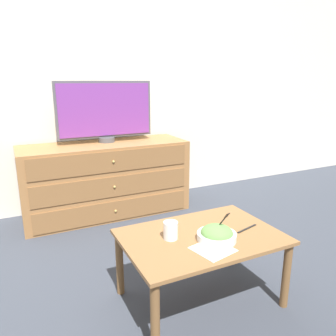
# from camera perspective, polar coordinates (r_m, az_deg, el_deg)

# --- Properties ---
(ground_plane) EXTENTS (12.00, 12.00, 0.00)m
(ground_plane) POSITION_cam_1_polar(r_m,az_deg,el_deg) (3.49, -11.90, -5.99)
(ground_plane) COLOR #383D47
(wall_back) EXTENTS (12.00, 0.05, 2.60)m
(wall_back) POSITION_cam_1_polar(r_m,az_deg,el_deg) (3.29, -13.27, 15.81)
(wall_back) COLOR silver
(wall_back) RESTS_ON ground_plane
(dresser) EXTENTS (1.50, 0.53, 0.68)m
(dresser) POSITION_cam_1_polar(r_m,az_deg,el_deg) (3.12, -10.69, -1.90)
(dresser) COLOR #9E6B3D
(dresser) RESTS_ON ground_plane
(tv) EXTENTS (0.88, 0.15, 0.55)m
(tv) POSITION_cam_1_polar(r_m,az_deg,el_deg) (3.08, -10.90, 9.73)
(tv) COLOR #515156
(tv) RESTS_ON dresser
(coffee_table) EXTENTS (0.86, 0.59, 0.41)m
(coffee_table) POSITION_cam_1_polar(r_m,az_deg,el_deg) (1.88, 5.79, -13.09)
(coffee_table) COLOR olive
(coffee_table) RESTS_ON ground_plane
(takeout_bowl) EXTENTS (0.21, 0.21, 0.16)m
(takeout_bowl) POSITION_cam_1_polar(r_m,az_deg,el_deg) (1.79, 8.48, -11.36)
(takeout_bowl) COLOR silver
(takeout_bowl) RESTS_ON coffee_table
(drink_cup) EXTENTS (0.08, 0.08, 0.10)m
(drink_cup) POSITION_cam_1_polar(r_m,az_deg,el_deg) (1.79, 0.46, -10.99)
(drink_cup) COLOR beige
(drink_cup) RESTS_ON coffee_table
(napkin) EXTENTS (0.21, 0.21, 0.00)m
(napkin) POSITION_cam_1_polar(r_m,az_deg,el_deg) (1.71, 7.82, -13.85)
(napkin) COLOR silver
(napkin) RESTS_ON coffee_table
(knife) EXTENTS (0.16, 0.05, 0.01)m
(knife) POSITION_cam_1_polar(r_m,az_deg,el_deg) (1.96, 13.60, -10.21)
(knife) COLOR black
(knife) RESTS_ON coffee_table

